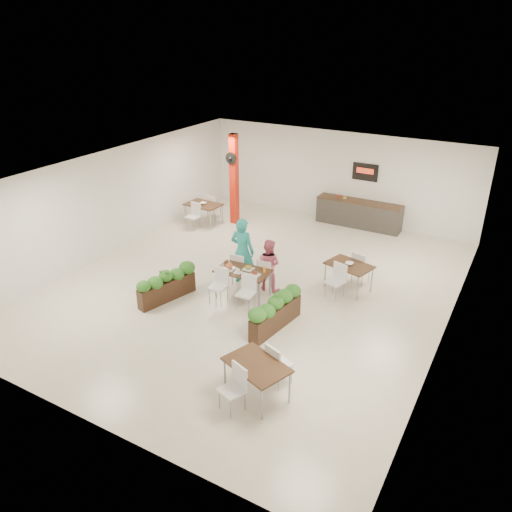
{
  "coord_description": "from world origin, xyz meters",
  "views": [
    {
      "loc": [
        6.01,
        -10.54,
        6.59
      ],
      "look_at": [
        0.24,
        -0.36,
        1.1
      ],
      "focal_mm": 35.0,
      "sensor_mm": 36.0,
      "label": 1
    }
  ],
  "objects_px": {
    "diner_woman": "(268,265)",
    "side_table_c": "(257,369)",
    "planter_left": "(167,283)",
    "red_column": "(234,179)",
    "main_table": "(242,274)",
    "diner_man": "(242,251)",
    "side_table_b": "(349,269)",
    "service_counter": "(359,213)",
    "planter_right": "(276,310)",
    "side_table_a": "(203,207)"
  },
  "relations": [
    {
      "from": "diner_woman",
      "to": "side_table_c",
      "type": "distance_m",
      "value": 4.31
    },
    {
      "from": "diner_woman",
      "to": "planter_left",
      "type": "distance_m",
      "value": 2.71
    },
    {
      "from": "planter_left",
      "to": "red_column",
      "type": "bearing_deg",
      "value": 104.04
    },
    {
      "from": "diner_woman",
      "to": "side_table_c",
      "type": "relative_size",
      "value": 0.87
    },
    {
      "from": "main_table",
      "to": "diner_man",
      "type": "relative_size",
      "value": 0.88
    },
    {
      "from": "diner_woman",
      "to": "planter_left",
      "type": "bearing_deg",
      "value": 39.24
    },
    {
      "from": "red_column",
      "to": "diner_man",
      "type": "relative_size",
      "value": 1.69
    },
    {
      "from": "diner_man",
      "to": "side_table_b",
      "type": "distance_m",
      "value": 2.9
    },
    {
      "from": "diner_woman",
      "to": "side_table_c",
      "type": "xyz_separation_m",
      "value": [
        1.85,
        -3.89,
        -0.1
      ]
    },
    {
      "from": "diner_man",
      "to": "planter_left",
      "type": "height_order",
      "value": "diner_man"
    },
    {
      "from": "diner_woman",
      "to": "side_table_b",
      "type": "xyz_separation_m",
      "value": [
        1.89,
        1.04,
        -0.1
      ]
    },
    {
      "from": "service_counter",
      "to": "diner_woman",
      "type": "distance_m",
      "value": 5.68
    },
    {
      "from": "diner_woman",
      "to": "side_table_b",
      "type": "height_order",
      "value": "diner_woman"
    },
    {
      "from": "service_counter",
      "to": "side_table_b",
      "type": "relative_size",
      "value": 1.79
    },
    {
      "from": "red_column",
      "to": "diner_woman",
      "type": "bearing_deg",
      "value": -47.99
    },
    {
      "from": "planter_right",
      "to": "side_table_b",
      "type": "height_order",
      "value": "planter_right"
    },
    {
      "from": "diner_man",
      "to": "diner_woman",
      "type": "distance_m",
      "value": 0.83
    },
    {
      "from": "diner_man",
      "to": "planter_left",
      "type": "xyz_separation_m",
      "value": [
        -1.21,
        -1.81,
        -0.46
      ]
    },
    {
      "from": "side_table_a",
      "to": "side_table_b",
      "type": "distance_m",
      "value": 6.55
    },
    {
      "from": "red_column",
      "to": "planter_left",
      "type": "bearing_deg",
      "value": -75.96
    },
    {
      "from": "side_table_c",
      "to": "diner_woman",
      "type": "bearing_deg",
      "value": 135.4
    },
    {
      "from": "side_table_a",
      "to": "side_table_b",
      "type": "bearing_deg",
      "value": -15.16
    },
    {
      "from": "main_table",
      "to": "diner_woman",
      "type": "distance_m",
      "value": 0.78
    },
    {
      "from": "red_column",
      "to": "planter_left",
      "type": "xyz_separation_m",
      "value": [
        1.4,
        -5.59,
        -1.15
      ]
    },
    {
      "from": "red_column",
      "to": "service_counter",
      "type": "distance_m",
      "value": 4.56
    },
    {
      "from": "service_counter",
      "to": "diner_woman",
      "type": "bearing_deg",
      "value": -95.98
    },
    {
      "from": "diner_man",
      "to": "planter_right",
      "type": "xyz_separation_m",
      "value": [
        1.87,
        -1.62,
        -0.46
      ]
    },
    {
      "from": "diner_man",
      "to": "planter_right",
      "type": "height_order",
      "value": "diner_man"
    },
    {
      "from": "diner_woman",
      "to": "planter_right",
      "type": "height_order",
      "value": "diner_woman"
    },
    {
      "from": "service_counter",
      "to": "planter_right",
      "type": "relative_size",
      "value": 1.66
    },
    {
      "from": "service_counter",
      "to": "planter_left",
      "type": "relative_size",
      "value": 1.75
    },
    {
      "from": "planter_right",
      "to": "side_table_b",
      "type": "xyz_separation_m",
      "value": [
        0.82,
        2.66,
        0.14
      ]
    },
    {
      "from": "red_column",
      "to": "service_counter",
      "type": "bearing_deg",
      "value": 25.0
    },
    {
      "from": "diner_man",
      "to": "side_table_a",
      "type": "height_order",
      "value": "diner_man"
    },
    {
      "from": "diner_woman",
      "to": "main_table",
      "type": "bearing_deg",
      "value": 55.19
    },
    {
      "from": "main_table",
      "to": "side_table_b",
      "type": "height_order",
      "value": "same"
    },
    {
      "from": "planter_left",
      "to": "planter_right",
      "type": "height_order",
      "value": "planter_right"
    },
    {
      "from": "planter_left",
      "to": "planter_right",
      "type": "bearing_deg",
      "value": 3.57
    },
    {
      "from": "service_counter",
      "to": "side_table_a",
      "type": "distance_m",
      "value": 5.5
    },
    {
      "from": "red_column",
      "to": "planter_right",
      "type": "xyz_separation_m",
      "value": [
        4.48,
        -5.4,
        -1.15
      ]
    },
    {
      "from": "main_table",
      "to": "side_table_b",
      "type": "relative_size",
      "value": 1.0
    },
    {
      "from": "main_table",
      "to": "side_table_b",
      "type": "bearing_deg",
      "value": 36.43
    },
    {
      "from": "service_counter",
      "to": "side_table_b",
      "type": "height_order",
      "value": "service_counter"
    },
    {
      "from": "main_table",
      "to": "side_table_c",
      "type": "distance_m",
      "value": 3.95
    },
    {
      "from": "diner_woman",
      "to": "planter_left",
      "type": "height_order",
      "value": "diner_woman"
    },
    {
      "from": "diner_woman",
      "to": "planter_right",
      "type": "xyz_separation_m",
      "value": [
        1.07,
        -1.62,
        -0.24
      ]
    },
    {
      "from": "main_table",
      "to": "planter_left",
      "type": "bearing_deg",
      "value": -144.14
    },
    {
      "from": "diner_man",
      "to": "side_table_b",
      "type": "xyz_separation_m",
      "value": [
        2.69,
        1.04,
        -0.32
      ]
    },
    {
      "from": "diner_man",
      "to": "diner_woman",
      "type": "xyz_separation_m",
      "value": [
        0.8,
        0.0,
        -0.22
      ]
    },
    {
      "from": "planter_right",
      "to": "side_table_c",
      "type": "xyz_separation_m",
      "value": [
        0.77,
        -2.27,
        0.14
      ]
    }
  ]
}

